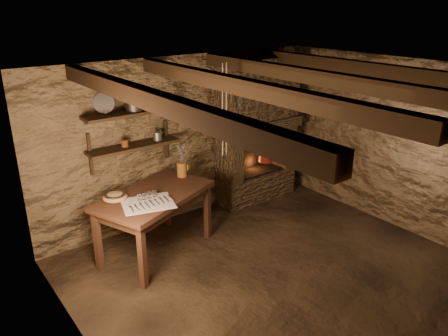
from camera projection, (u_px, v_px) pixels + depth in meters
floor at (273, 272)px, 5.32m from camera, size 4.50×4.50×0.00m
back_wall at (182, 139)px, 6.38m from camera, size 4.50×0.04×2.40m
left_wall at (81, 244)px, 3.62m from camera, size 0.04×4.00×2.40m
right_wall at (393, 144)px, 6.17m from camera, size 0.04×4.00×2.40m
ceiling at (283, 73)px, 4.47m from camera, size 4.50×4.00×0.04m
beam_far_left at (153, 100)px, 3.65m from camera, size 0.14×3.95×0.16m
beam_mid_left at (245, 87)px, 4.22m from camera, size 0.14×3.95×0.16m
beam_mid_right at (315, 77)px, 4.78m from camera, size 0.14×3.95×0.16m
beam_far_right at (370, 69)px, 5.35m from camera, size 0.14×3.95×0.16m
shelf_lower at (134, 146)px, 5.75m from camera, size 1.25×0.30×0.04m
shelf_upper at (131, 113)px, 5.59m from camera, size 1.25×0.30×0.04m
hearth at (257, 127)px, 6.91m from camera, size 1.43×0.51×2.30m
work_table at (156, 221)px, 5.58m from camera, size 1.69×1.34×0.85m
linen_cloth at (148, 203)px, 5.15m from camera, size 0.70×0.62×0.01m
pewter_cutlery_row at (149, 203)px, 5.13m from camera, size 0.53×0.32×0.01m
drinking_glasses at (145, 197)px, 5.23m from camera, size 0.19×0.06×0.08m
stoneware_jug at (182, 163)px, 5.89m from camera, size 0.17×0.17×0.46m
wooden_bowl at (115, 197)px, 5.25m from camera, size 0.32×0.32×0.10m
iron_stockpot at (134, 104)px, 5.57m from camera, size 0.28×0.28×0.17m
tin_pan at (104, 103)px, 5.43m from camera, size 0.28×0.18×0.26m
small_kettle at (157, 136)px, 5.92m from camera, size 0.20×0.18×0.17m
rusty_tin at (125, 143)px, 5.65m from camera, size 0.12×0.12×0.09m
red_pot at (266, 156)px, 7.14m from camera, size 0.30×0.30×0.54m
hanging_ropes at (224, 111)px, 5.49m from camera, size 0.08×0.08×1.20m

